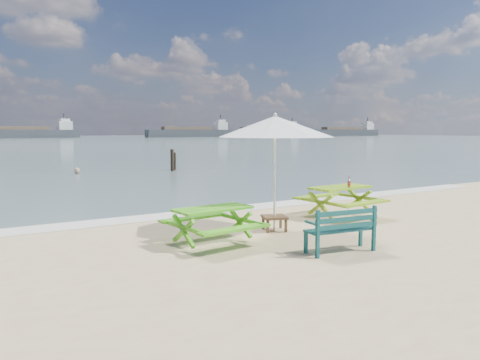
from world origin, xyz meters
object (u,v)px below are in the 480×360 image
picnic_table_left (213,227)px  beer_bottle (349,184)px  park_bench (340,238)px  patio_umbrella (275,127)px  swimmer (77,184)px  side_table (274,223)px  picnic_table_right (340,202)px

picnic_table_left → beer_bottle: 4.20m
park_bench → patio_umbrella: (0.04, 2.06, 2.00)m
park_bench → beer_bottle: beer_bottle is taller
park_bench → beer_bottle: bearing=42.9°
picnic_table_left → patio_umbrella: size_ratio=0.56×
park_bench → swimmer: size_ratio=0.84×
park_bench → patio_umbrella: size_ratio=0.42×
park_bench → picnic_table_left: bearing=134.4°
swimmer → picnic_table_left: bearing=-93.6°
swimmer → patio_umbrella: bearing=-87.5°
park_bench → beer_bottle: 3.41m
patio_umbrella → park_bench: bearing=-91.2°
park_bench → patio_umbrella: patio_umbrella is taller
beer_bottle → picnic_table_left: bearing=-171.9°
beer_bottle → swimmer: (-3.11, 15.64, -1.35)m
park_bench → swimmer: 17.95m
park_bench → side_table: park_bench is taller
side_table → beer_bottle: (2.42, 0.22, 0.69)m
swimmer → picnic_table_right: bearing=-78.8°
picnic_table_right → beer_bottle: beer_bottle is taller
picnic_table_left → swimmer: 16.27m
side_table → picnic_table_left: bearing=-168.0°
beer_bottle → side_table: bearing=-174.8°
picnic_table_left → patio_umbrella: 2.58m
picnic_table_left → beer_bottle: beer_bottle is taller
side_table → swimmer: bearing=92.5°
picnic_table_right → side_table: 2.40m
swimmer → park_bench: bearing=-87.9°
patio_umbrella → swimmer: bearing=92.5°
picnic_table_left → patio_umbrella: bearing=12.0°
side_table → swimmer: (-0.69, 15.86, -0.66)m
side_table → beer_bottle: beer_bottle is taller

